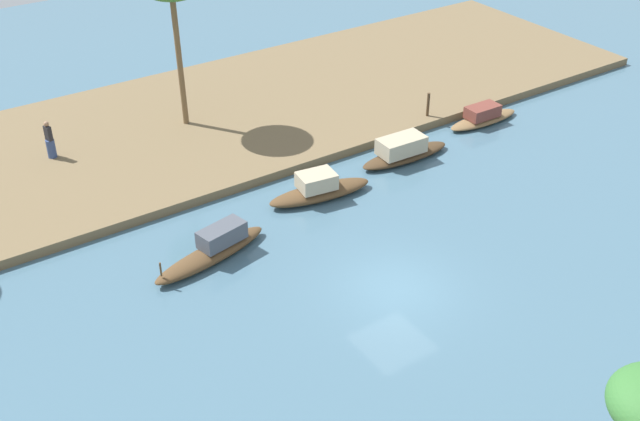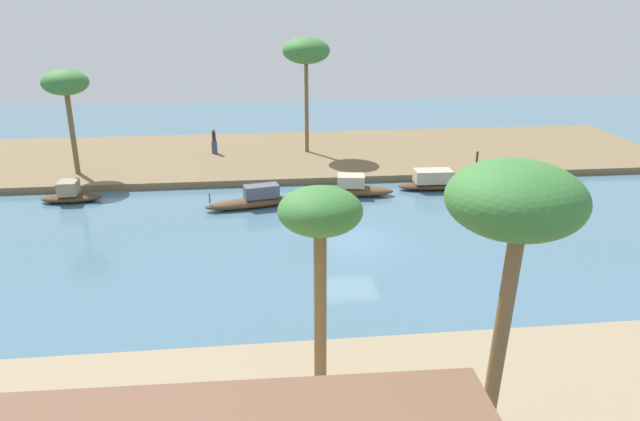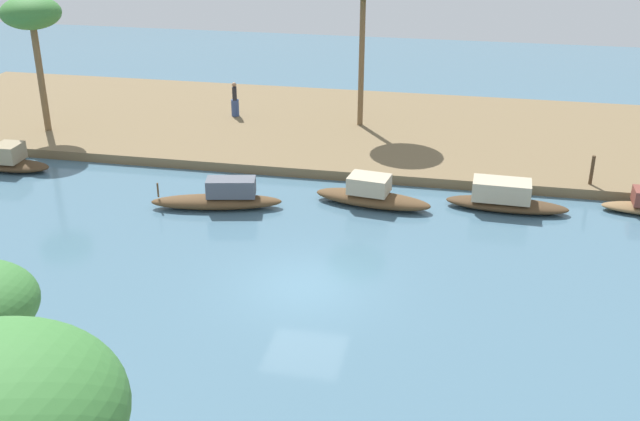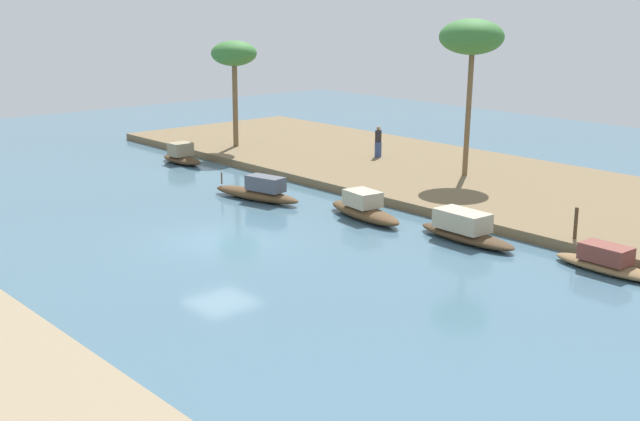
{
  "view_description": "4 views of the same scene",
  "coord_description": "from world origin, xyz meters",
  "px_view_note": "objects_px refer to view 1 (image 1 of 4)",
  "views": [
    {
      "loc": [
        14.45,
        16.69,
        17.23
      ],
      "look_at": [
        0.39,
        -4.21,
        1.2
      ],
      "focal_mm": 44.26,
      "sensor_mm": 36.0,
      "label": 1
    },
    {
      "loc": [
        4.27,
        25.06,
        10.73
      ],
      "look_at": [
        1.11,
        -3.04,
        0.45
      ],
      "focal_mm": 33.21,
      "sensor_mm": 36.0,
      "label": 2
    },
    {
      "loc": [
        -4.55,
        19.98,
        11.71
      ],
      "look_at": [
        0.24,
        -3.56,
        0.99
      ],
      "focal_mm": 42.49,
      "sensor_mm": 36.0,
      "label": 3
    },
    {
      "loc": [
        -26.08,
        17.41,
        9.17
      ],
      "look_at": [
        -1.79,
        -3.57,
        0.99
      ],
      "focal_mm": 47.12,
      "sensor_mm": 36.0,
      "label": 4
    }
  ],
  "objects_px": {
    "sampan_with_tall_canopy": "(214,249)",
    "mooring_post": "(428,104)",
    "sampan_foreground": "(319,189)",
    "person_on_near_bank": "(50,143)",
    "sampan_with_red_awning": "(483,117)",
    "sampan_near_left_bank": "(403,151)"
  },
  "relations": [
    {
      "from": "person_on_near_bank",
      "to": "mooring_post",
      "type": "bearing_deg",
      "value": 56.1
    },
    {
      "from": "sampan_with_red_awning",
      "to": "sampan_foreground",
      "type": "xyz_separation_m",
      "value": [
        10.62,
        1.36,
        0.08
      ]
    },
    {
      "from": "sampan_with_red_awning",
      "to": "sampan_foreground",
      "type": "distance_m",
      "value": 10.71
    },
    {
      "from": "sampan_with_tall_canopy",
      "to": "sampan_foreground",
      "type": "distance_m",
      "value": 5.78
    },
    {
      "from": "sampan_near_left_bank",
      "to": "person_on_near_bank",
      "type": "height_order",
      "value": "person_on_near_bank"
    },
    {
      "from": "sampan_near_left_bank",
      "to": "person_on_near_bank",
      "type": "relative_size",
      "value": 2.65
    },
    {
      "from": "sampan_near_left_bank",
      "to": "person_on_near_bank",
      "type": "xyz_separation_m",
      "value": [
        13.24,
        -8.38,
        0.64
      ]
    },
    {
      "from": "person_on_near_bank",
      "to": "sampan_foreground",
      "type": "bearing_deg",
      "value": 28.78
    },
    {
      "from": "sampan_near_left_bank",
      "to": "person_on_near_bank",
      "type": "distance_m",
      "value": 15.68
    },
    {
      "from": "sampan_near_left_bank",
      "to": "sampan_with_tall_canopy",
      "type": "height_order",
      "value": "sampan_with_tall_canopy"
    },
    {
      "from": "person_on_near_bank",
      "to": "mooring_post",
      "type": "height_order",
      "value": "person_on_near_bank"
    },
    {
      "from": "sampan_with_red_awning",
      "to": "person_on_near_bank",
      "type": "relative_size",
      "value": 2.36
    },
    {
      "from": "mooring_post",
      "to": "person_on_near_bank",
      "type": "bearing_deg",
      "value": -20.11
    },
    {
      "from": "sampan_with_red_awning",
      "to": "person_on_near_bank",
      "type": "bearing_deg",
      "value": -21.04
    },
    {
      "from": "sampan_with_tall_canopy",
      "to": "mooring_post",
      "type": "relative_size",
      "value": 4.26
    },
    {
      "from": "sampan_with_tall_canopy",
      "to": "sampan_foreground",
      "type": "bearing_deg",
      "value": -178.02
    },
    {
      "from": "sampan_foreground",
      "to": "mooring_post",
      "type": "relative_size",
      "value": 3.91
    },
    {
      "from": "sampan_with_tall_canopy",
      "to": "sampan_foreground",
      "type": "xyz_separation_m",
      "value": [
        -5.61,
        -1.39,
        0.0
      ]
    },
    {
      "from": "sampan_with_tall_canopy",
      "to": "sampan_with_red_awning",
      "type": "relative_size",
      "value": 1.24
    },
    {
      "from": "person_on_near_bank",
      "to": "mooring_post",
      "type": "xyz_separation_m",
      "value": [
        -16.6,
        6.08,
        -0.1
      ]
    },
    {
      "from": "sampan_near_left_bank",
      "to": "mooring_post",
      "type": "bearing_deg",
      "value": -143.6
    },
    {
      "from": "sampan_foreground",
      "to": "mooring_post",
      "type": "distance_m",
      "value": 8.86
    }
  ]
}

